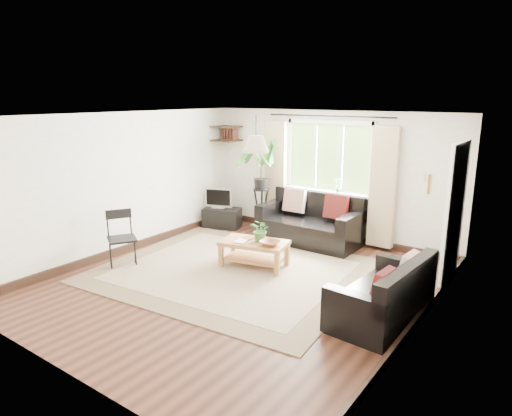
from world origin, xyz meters
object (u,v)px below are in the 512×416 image
Objects in this scene: tv_stand at (222,218)px; palm_stand at (261,185)px; sofa_back at (310,220)px; folding_chair at (122,240)px; sofa_right at (382,291)px; coffee_table at (254,254)px.

palm_stand is at bearing -4.66° from tv_stand.
folding_chair is at bearing -123.18° from sofa_back.
sofa_right reaches higher than tv_stand.
sofa_back is at bearing -16.19° from tv_stand.
sofa_right is 4.56m from tv_stand.
coffee_table is at bearing -23.83° from folding_chair.
folding_chair is at bearing -106.85° from tv_stand.
coffee_table is at bearing -58.40° from palm_stand.
sofa_back is 1.99m from tv_stand.
folding_chair reaches higher than sofa_right.
tv_stand is (-1.85, 1.44, -0.01)m from coffee_table.
coffee_table is 1.40× the size of tv_stand.
palm_stand is (-3.30, 2.17, 0.58)m from sofa_right.
sofa_right is 2.33m from coffee_table.
sofa_back is 1.77× the size of coffee_table.
palm_stand is 2.12× the size of folding_chair.
coffee_table is 2.10m from folding_chair.
palm_stand reaches higher than sofa_right.
coffee_table is at bearing -57.95° from tv_stand.
folding_chair is (-3.97, -0.71, 0.08)m from sofa_right.
tv_stand is at bearing -164.52° from palm_stand.
sofa_back is 1.19× the size of sofa_right.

